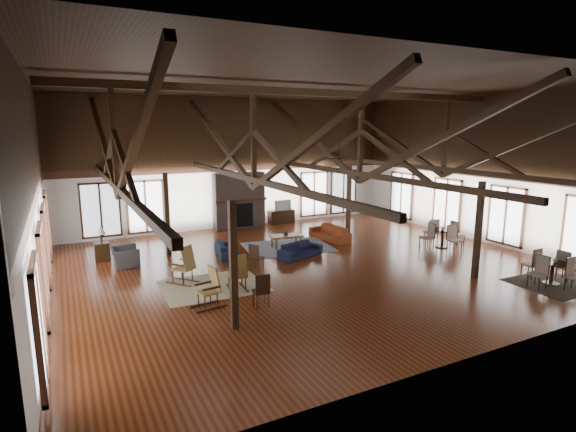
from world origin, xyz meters
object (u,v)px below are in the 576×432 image
coffee_table (286,237)px  sofa_orange (330,233)px  armchair (125,257)px  cafe_table_far (443,235)px  sofa_navy_left (226,249)px  tv_console (281,216)px  cafe_table_near (552,269)px  sofa_navy_front (300,250)px

coffee_table → sofa_orange: bearing=16.1°
armchair → cafe_table_far: 11.91m
sofa_navy_left → coffee_table: size_ratio=1.22×
armchair → sofa_orange: bearing=-89.1°
tv_console → coffee_table: bearing=-113.6°
cafe_table_near → tv_console: (-3.33, 11.71, -0.15)m
cafe_table_far → tv_console: (-3.62, 7.06, -0.18)m
sofa_orange → tv_console: size_ratio=1.53×
sofa_orange → coffee_table: bearing=-88.9°
sofa_navy_front → tv_console: tv_console is taller
coffee_table → armchair: (-6.02, 0.29, -0.10)m
sofa_navy_left → sofa_orange: 4.73m
sofa_orange → cafe_table_far: cafe_table_far is taller
sofa_navy_left → armchair: bearing=93.4°
armchair → tv_console: armchair is taller
sofa_navy_front → tv_console: size_ratio=1.35×
sofa_navy_left → armchair: 3.53m
sofa_navy_left → sofa_orange: (4.72, 0.38, 0.05)m
armchair → tv_console: bearing=-62.4°
sofa_navy_front → cafe_table_far: (5.64, -1.36, 0.25)m
cafe_table_near → tv_console: 12.18m
sofa_navy_left → coffee_table: coffee_table is taller
armchair → sofa_navy_left: bearing=-95.2°
cafe_table_far → tv_console: 7.93m
tv_console → armchair: bearing=-153.2°
sofa_navy_left → cafe_table_near: (7.71, -7.36, 0.23)m
coffee_table → tv_console: bearing=74.8°
coffee_table → armchair: size_ratio=1.35×
armchair → cafe_table_far: (11.50, -3.08, 0.17)m
coffee_table → sofa_navy_left: bearing=-169.7°
sofa_orange → cafe_table_near: (3.00, -7.74, 0.19)m
sofa_navy_left → sofa_orange: sofa_orange is taller
sofa_navy_front → armchair: size_ratio=1.72×
armchair → cafe_table_near: size_ratio=0.55×
coffee_table → cafe_table_far: bearing=-18.6°
sofa_orange → coffee_table: sofa_orange is taller
sofa_orange → armchair: size_ratio=1.96×
coffee_table → cafe_table_near: bearing=-46.7°
sofa_navy_left → cafe_table_near: 10.67m
cafe_table_near → cafe_table_far: (0.28, 4.65, 0.02)m
armchair → cafe_table_far: size_ratio=0.52×
sofa_orange → sofa_navy_left: bearing=-92.0°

